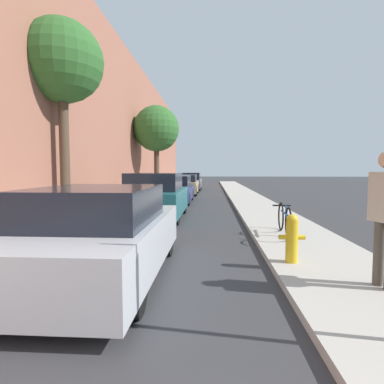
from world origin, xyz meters
name	(u,v)px	position (x,y,z in m)	size (l,w,h in m)	color
ground_plane	(194,203)	(0.00, 16.00, 0.00)	(120.00, 120.00, 0.00)	#333335
sidewalk_left	(136,201)	(-2.90, 16.00, 0.06)	(2.00, 52.00, 0.12)	#ADA89E
sidewalk_right	(252,202)	(2.90, 16.00, 0.06)	(2.00, 52.00, 0.12)	#ADA89E
building_facade_left	(109,118)	(-4.25, 16.00, 4.26)	(0.70, 52.00, 8.51)	#9E604C
parked_car_silver	(100,235)	(-0.79, 5.12, 0.67)	(1.87, 4.08, 1.40)	black
parked_car_teal	(156,197)	(-0.99, 10.98, 0.73)	(1.86, 4.07, 1.55)	black
parked_car_navy	(174,190)	(-1.01, 16.05, 0.64)	(1.81, 4.22, 1.36)	black
parked_car_champagne	(185,185)	(-0.87, 21.21, 0.64)	(1.68, 4.27, 1.32)	black
parked_car_grey	(190,182)	(-0.87, 26.06, 0.66)	(1.80, 4.19, 1.41)	black
street_tree_near	(62,63)	(-3.53, 9.72, 4.80)	(2.42, 2.42, 5.96)	#4C3A2B
street_tree_far	(156,129)	(-2.56, 19.99, 4.18)	(2.84, 2.84, 5.52)	#4C3A2B
fire_hydrant	(292,238)	(2.25, 5.73, 0.53)	(0.43, 0.20, 0.81)	gold
bicycle	(284,219)	(2.64, 7.98, 0.49)	(0.44, 1.76, 0.72)	black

